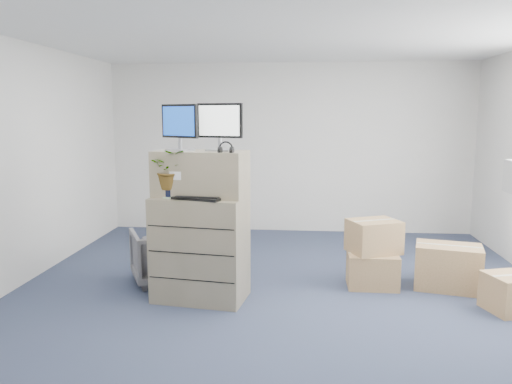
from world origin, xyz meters
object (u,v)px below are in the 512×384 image
filing_cabinet_lower (200,248)px  monitor_right (220,124)px  potted_plant (171,175)px  water_bottle (207,184)px  monitor_left (180,125)px  keyboard (198,198)px  office_chair (162,253)px

filing_cabinet_lower → monitor_right: 1.32m
potted_plant → filing_cabinet_lower: bearing=12.8°
filing_cabinet_lower → water_bottle: water_bottle is taller
monitor_left → keyboard: size_ratio=0.94×
monitor_right → keyboard: 0.79m
monitor_left → monitor_right: bearing=29.6°
monitor_left → office_chair: size_ratio=0.70×
office_chair → potted_plant: bearing=89.4°
monitor_left → monitor_right: (0.42, -0.01, 0.01)m
monitor_right → water_bottle: monitor_right is taller
filing_cabinet_lower → monitor_left: (-0.21, 0.06, 1.30)m
filing_cabinet_lower → monitor_right: size_ratio=2.27×
keyboard → water_bottle: water_bottle is taller
filing_cabinet_lower → monitor_right: bearing=21.3°
monitor_left → keyboard: (0.23, -0.22, -0.73)m
monitor_left → monitor_right: 0.42m
keyboard → office_chair: keyboard is taller
filing_cabinet_lower → keyboard: bearing=-75.8°
keyboard → potted_plant: potted_plant is taller
monitor_right → potted_plant: (-0.50, -0.11, -0.52)m
water_bottle → office_chair: 1.21m
monitor_right → keyboard: monitor_right is taller
monitor_right → potted_plant: bearing=-152.6°
monitor_left → water_bottle: 0.67m
monitor_right → office_chair: 1.77m
monitor_left → water_bottle: (0.28, -0.04, -0.61)m
monitor_left → office_chair: bearing=158.4°
monitor_left → water_bottle: size_ratio=1.80×
potted_plant → water_bottle: bearing=12.5°
keyboard → potted_plant: bearing=178.9°
filing_cabinet_lower → office_chair: bearing=145.8°
keyboard → office_chair: 1.19m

